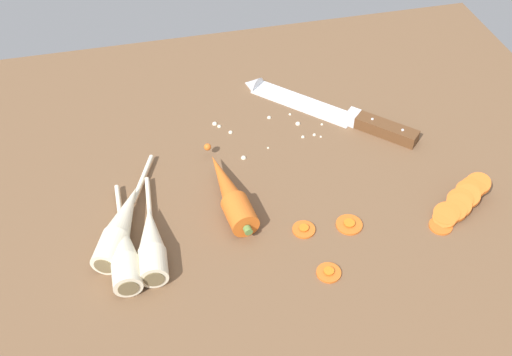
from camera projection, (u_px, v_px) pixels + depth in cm
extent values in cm
cube|color=brown|center=(253.00, 185.00, 100.55)|extent=(120.00, 90.00, 4.00)
cube|color=silver|center=(303.00, 103.00, 112.89)|extent=(17.16, 17.34, 0.50)
cone|color=silver|center=(251.00, 84.00, 117.17)|extent=(4.93, 4.92, 3.96)
cube|color=silver|center=(352.00, 117.00, 108.48)|extent=(3.50, 3.49, 2.20)
cube|color=brown|center=(386.00, 130.00, 106.00)|extent=(9.71, 9.81, 2.20)
sphere|color=silver|center=(372.00, 119.00, 106.30)|extent=(0.50, 0.50, 0.50)
sphere|color=silver|center=(403.00, 130.00, 104.16)|extent=(0.50, 0.50, 0.50)
cylinder|color=#D6601E|center=(240.00, 214.00, 90.38)|extent=(4.88, 6.14, 4.20)
cone|color=#D6601E|center=(225.00, 184.00, 94.95)|extent=(5.66, 13.97, 3.99)
sphere|color=#D6601E|center=(208.00, 147.00, 101.18)|extent=(1.20, 1.20, 1.20)
cylinder|color=#5B7F3D|center=(248.00, 230.00, 88.07)|extent=(1.32, 1.14, 1.20)
cylinder|color=beige|center=(127.00, 274.00, 82.58)|extent=(4.04, 4.86, 4.00)
cone|color=beige|center=(122.00, 237.00, 87.27)|extent=(3.88, 8.62, 3.80)
cylinder|color=beige|center=(119.00, 207.00, 92.69)|extent=(0.78, 9.29, 0.70)
cylinder|color=brown|center=(128.00, 288.00, 80.89)|extent=(2.80, 0.33, 2.80)
cylinder|color=beige|center=(110.00, 250.00, 85.51)|extent=(5.78, 6.63, 4.00)
cone|color=beige|center=(127.00, 211.00, 90.99)|extent=(7.20, 10.55, 3.80)
cylinder|color=beige|center=(142.00, 178.00, 97.22)|extent=(4.62, 10.14, 0.70)
cylinder|color=brown|center=(104.00, 266.00, 83.54)|extent=(2.71, 1.32, 2.80)
cylinder|color=beige|center=(153.00, 265.00, 83.67)|extent=(4.26, 5.04, 4.00)
cone|color=beige|center=(150.00, 229.00, 88.42)|extent=(4.26, 8.78, 3.80)
cylinder|color=beige|center=(148.00, 199.00, 93.91)|extent=(1.20, 9.31, 0.70)
cylinder|color=brown|center=(154.00, 279.00, 81.96)|extent=(2.81, 0.45, 2.80)
cylinder|color=#D6601E|center=(441.00, 225.00, 91.10)|extent=(3.51, 3.51, 0.70)
cylinder|color=#D6601E|center=(445.00, 218.00, 91.78)|extent=(3.77, 3.60, 2.38)
cylinder|color=#D6601E|center=(447.00, 214.00, 92.07)|extent=(4.15, 4.00, 2.34)
cylinder|color=#D6601E|center=(455.00, 211.00, 92.17)|extent=(3.73, 3.56, 2.36)
cylinder|color=#D6601E|center=(459.00, 206.00, 92.63)|extent=(4.17, 3.94, 2.81)
cylinder|color=#D6601E|center=(460.00, 200.00, 93.13)|extent=(4.16, 4.00, 2.39)
cylinder|color=#D6601E|center=(467.00, 196.00, 93.42)|extent=(4.22, 3.98, 2.93)
cylinder|color=#D6601E|center=(468.00, 191.00, 93.90)|extent=(3.85, 3.72, 2.12)
cylinder|color=#D6601E|center=(473.00, 187.00, 94.05)|extent=(3.91, 3.80, 1.98)
cylinder|color=#D6601E|center=(478.00, 184.00, 94.30)|extent=(4.00, 3.83, 2.41)
cylinder|color=#D6601E|center=(349.00, 224.00, 91.28)|extent=(4.00, 4.00, 0.70)
cylinder|color=orange|center=(349.00, 223.00, 91.09)|extent=(1.68, 1.68, 0.16)
cylinder|color=#D6601E|center=(329.00, 272.00, 84.87)|extent=(3.48, 3.48, 0.70)
cylinder|color=orange|center=(329.00, 271.00, 84.68)|extent=(1.46, 1.46, 0.16)
cylinder|color=#D6601E|center=(304.00, 229.00, 90.59)|extent=(3.43, 3.43, 0.70)
cylinder|color=orange|center=(304.00, 228.00, 90.40)|extent=(1.44, 1.44, 0.16)
sphere|color=beige|center=(310.00, 111.00, 111.16)|extent=(0.51, 0.51, 0.51)
sphere|color=beige|center=(314.00, 134.00, 106.45)|extent=(0.59, 0.59, 0.59)
sphere|color=beige|center=(322.00, 124.00, 108.55)|extent=(0.48, 0.48, 0.48)
sphere|color=beige|center=(231.00, 131.00, 106.87)|extent=(0.74, 0.74, 0.74)
sphere|color=beige|center=(219.00, 125.00, 108.06)|extent=(0.70, 0.70, 0.70)
sphere|color=beige|center=(298.00, 122.00, 108.53)|extent=(0.88, 0.88, 0.88)
sphere|color=beige|center=(290.00, 114.00, 110.61)|extent=(0.50, 0.50, 0.50)
sphere|color=beige|center=(268.00, 147.00, 104.03)|extent=(0.41, 0.41, 0.41)
sphere|color=beige|center=(215.00, 122.00, 108.52)|extent=(0.88, 0.88, 0.88)
sphere|color=beige|center=(321.00, 136.00, 106.14)|extent=(0.41, 0.41, 0.41)
sphere|color=beige|center=(244.00, 156.00, 102.03)|extent=(0.87, 0.87, 0.87)
sphere|color=beige|center=(269.00, 116.00, 109.85)|extent=(0.73, 0.73, 0.73)
sphere|color=beige|center=(303.00, 136.00, 106.02)|extent=(0.62, 0.62, 0.62)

